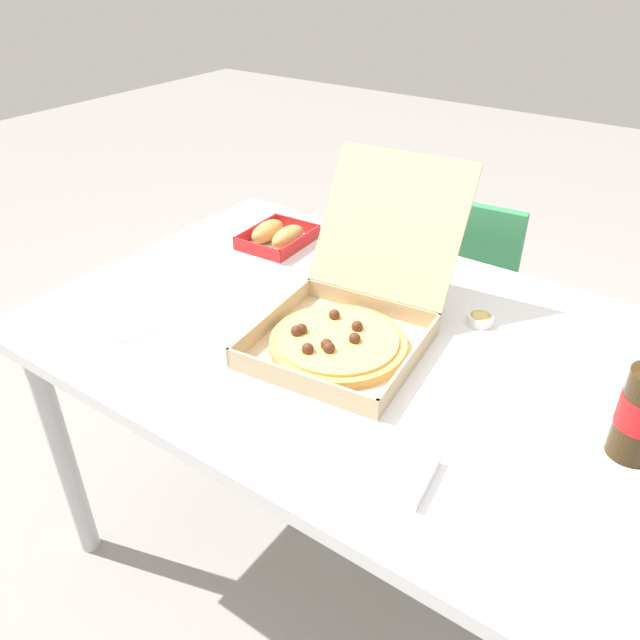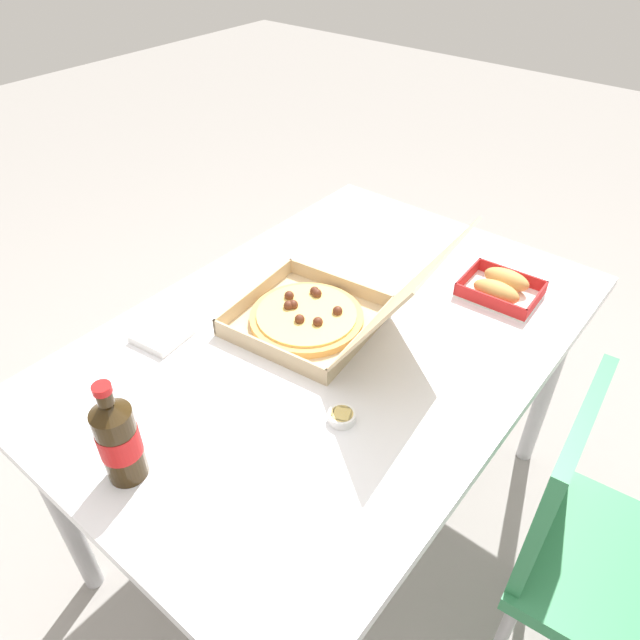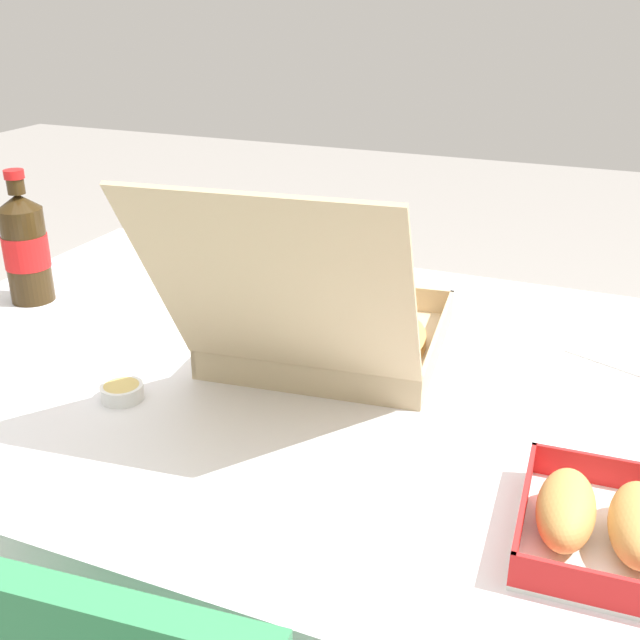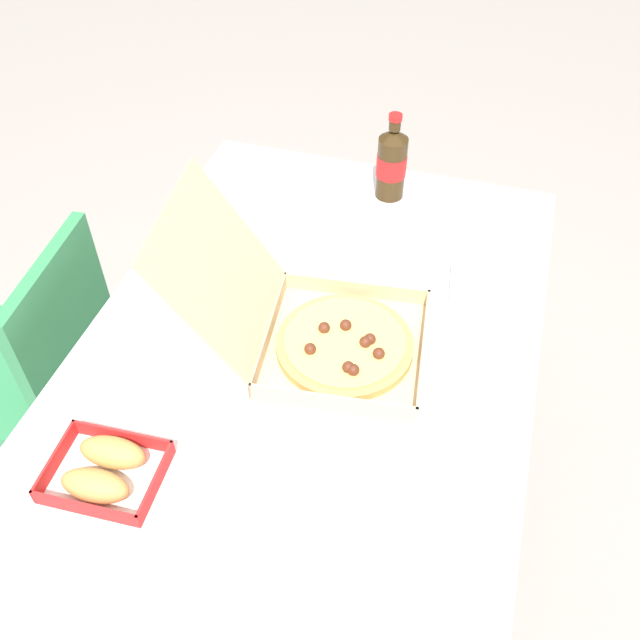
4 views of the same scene
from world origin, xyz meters
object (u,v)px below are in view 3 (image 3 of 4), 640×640
(pizza_box_open, at_px, (326,329))
(dipping_sauce_cup, at_px, (122,391))
(napkin_pile, at_px, (251,269))
(cola_bottle, at_px, (26,247))
(bread_side_box, at_px, (601,521))

(pizza_box_open, bearing_deg, dipping_sauce_cup, 46.77)
(pizza_box_open, distance_m, napkin_pile, 0.38)
(pizza_box_open, distance_m, cola_bottle, 0.55)
(pizza_box_open, relative_size, dipping_sauce_cup, 9.24)
(pizza_box_open, distance_m, dipping_sauce_cup, 0.29)
(pizza_box_open, height_order, napkin_pile, pizza_box_open)
(pizza_box_open, bearing_deg, napkin_pile, -45.88)
(cola_bottle, distance_m, napkin_pile, 0.39)
(napkin_pile, distance_m, dipping_sauce_cup, 0.49)
(bread_side_box, relative_size, cola_bottle, 0.88)
(bread_side_box, height_order, napkin_pile, bread_side_box)
(pizza_box_open, relative_size, napkin_pile, 4.70)
(cola_bottle, relative_size, dipping_sauce_cup, 4.00)
(pizza_box_open, xyz_separation_m, bread_side_box, (-0.39, 0.27, -0.02))
(napkin_pile, bearing_deg, dipping_sauce_cup, 97.33)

